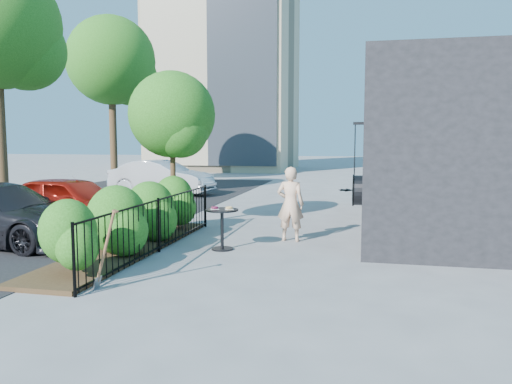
% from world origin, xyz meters
% --- Properties ---
extents(ground, '(120.00, 120.00, 0.00)m').
position_xyz_m(ground, '(0.00, 0.00, 0.00)').
color(ground, gray).
rests_on(ground, ground).
extents(shop_building, '(6.22, 9.00, 4.00)m').
position_xyz_m(shop_building, '(5.50, 4.50, 2.00)').
color(shop_building, black).
rests_on(shop_building, ground).
extents(fence, '(0.05, 6.05, 1.10)m').
position_xyz_m(fence, '(-1.50, 0.00, 0.56)').
color(fence, black).
rests_on(fence, ground).
extents(planting_bed, '(1.30, 6.00, 0.08)m').
position_xyz_m(planting_bed, '(-2.20, 0.00, 0.04)').
color(planting_bed, '#382616').
rests_on(planting_bed, ground).
extents(shrubs, '(1.10, 5.60, 1.24)m').
position_xyz_m(shrubs, '(-2.10, 0.10, 0.70)').
color(shrubs, '#1F5413').
rests_on(shrubs, ground).
extents(patio_tree, '(2.20, 2.20, 3.94)m').
position_xyz_m(patio_tree, '(-2.24, 2.76, 2.76)').
color(patio_tree, '#3F2B19').
rests_on(patio_tree, ground).
extents(street, '(9.00, 30.00, 0.01)m').
position_xyz_m(street, '(-7.00, 3.00, 0.00)').
color(street, black).
rests_on(street, ground).
extents(street_tree_far, '(4.40, 4.40, 8.28)m').
position_xyz_m(street_tree_far, '(-9.94, 13.96, 5.92)').
color(street_tree_far, '#3F2B19').
rests_on(street_tree_far, ground).
extents(cafe_table, '(0.67, 0.67, 0.90)m').
position_xyz_m(cafe_table, '(-0.31, 0.46, 0.58)').
color(cafe_table, black).
rests_on(cafe_table, ground).
extents(woman, '(0.63, 0.43, 1.67)m').
position_xyz_m(woman, '(0.93, 1.66, 0.84)').
color(woman, beige).
rests_on(woman, ground).
extents(shovel, '(0.43, 0.16, 1.26)m').
position_xyz_m(shovel, '(-1.25, -2.59, 0.55)').
color(shovel, brown).
rests_on(shovel, ground).
extents(car_red, '(4.16, 2.00, 1.37)m').
position_xyz_m(car_red, '(-4.63, 1.82, 0.69)').
color(car_red, maroon).
rests_on(car_red, ground).
extents(car_silver, '(4.45, 1.97, 1.42)m').
position_xyz_m(car_silver, '(-5.67, 9.90, 0.71)').
color(car_silver, '#BABABF').
rests_on(car_silver, ground).
extents(car_darkgrey, '(4.73, 2.38, 1.32)m').
position_xyz_m(car_darkgrey, '(-5.21, 0.02, 0.66)').
color(car_darkgrey, black).
rests_on(car_darkgrey, ground).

